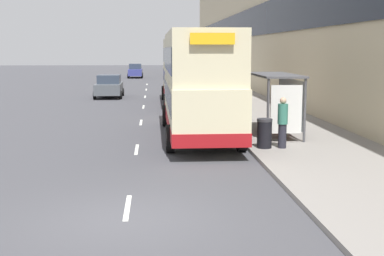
% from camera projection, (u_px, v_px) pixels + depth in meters
% --- Properties ---
extents(ground_plane, '(220.00, 220.00, 0.00)m').
position_uv_depth(ground_plane, '(125.00, 221.00, 11.42)').
color(ground_plane, '#424247').
extents(pavement, '(5.00, 93.00, 0.14)m').
position_uv_depth(pavement, '(216.00, 87.00, 49.86)').
color(pavement, gray).
rests_on(pavement, ground_plane).
extents(terrace_facade, '(3.10, 93.00, 13.05)m').
position_uv_depth(terrace_facade, '(260.00, 17.00, 49.20)').
color(terrace_facade, '#C6B793').
rests_on(terrace_facade, ground_plane).
extents(lane_mark_0, '(0.12, 2.00, 0.01)m').
position_uv_depth(lane_mark_0, '(128.00, 207.00, 12.34)').
color(lane_mark_0, silver).
rests_on(lane_mark_0, ground_plane).
extents(lane_mark_1, '(0.12, 2.00, 0.01)m').
position_uv_depth(lane_mark_1, '(137.00, 149.00, 19.46)').
color(lane_mark_1, silver).
rests_on(lane_mark_1, ground_plane).
extents(lane_mark_2, '(0.12, 2.00, 0.01)m').
position_uv_depth(lane_mark_2, '(141.00, 122.00, 26.58)').
color(lane_mark_2, silver).
rests_on(lane_mark_2, ground_plane).
extents(lane_mark_3, '(0.12, 2.00, 0.01)m').
position_uv_depth(lane_mark_3, '(143.00, 107.00, 33.70)').
color(lane_mark_3, silver).
rests_on(lane_mark_3, ground_plane).
extents(lane_mark_4, '(0.12, 2.00, 0.01)m').
position_uv_depth(lane_mark_4, '(145.00, 97.00, 40.82)').
color(lane_mark_4, silver).
rests_on(lane_mark_4, ground_plane).
extents(lane_mark_5, '(0.12, 2.00, 0.01)m').
position_uv_depth(lane_mark_5, '(146.00, 90.00, 47.94)').
color(lane_mark_5, silver).
rests_on(lane_mark_5, ground_plane).
extents(lane_mark_6, '(0.12, 2.00, 0.01)m').
position_uv_depth(lane_mark_6, '(147.00, 84.00, 55.06)').
color(lane_mark_6, silver).
rests_on(lane_mark_6, ground_plane).
extents(bus_shelter, '(1.60, 4.20, 2.48)m').
position_uv_depth(bus_shelter, '(281.00, 93.00, 21.57)').
color(bus_shelter, '#4C4C51').
rests_on(bus_shelter, ground_plane).
extents(double_decker_bus_near, '(2.85, 10.08, 4.30)m').
position_uv_depth(double_decker_bus_near, '(199.00, 82.00, 21.75)').
color(double_decker_bus_near, beige).
rests_on(double_decker_bus_near, ground_plane).
extents(double_decker_bus_ahead, '(2.85, 10.44, 4.30)m').
position_uv_depth(double_decker_bus_ahead, '(184.00, 70.00, 34.68)').
color(double_decker_bus_ahead, beige).
rests_on(double_decker_bus_ahead, ground_plane).
extents(car_0, '(1.90, 4.21, 1.77)m').
position_uv_depth(car_0, '(135.00, 71.00, 67.48)').
color(car_0, navy).
rests_on(car_0, ground_plane).
extents(car_1, '(2.08, 4.34, 1.70)m').
position_uv_depth(car_1, '(109.00, 86.00, 40.15)').
color(car_1, '#4C5156').
rests_on(car_1, ground_plane).
extents(pedestrian_at_shelter, '(0.36, 0.36, 1.81)m').
position_uv_depth(pedestrian_at_shelter, '(283.00, 122.00, 18.89)').
color(pedestrian_at_shelter, '#23232D').
rests_on(pedestrian_at_shelter, ground_plane).
extents(pedestrian_1, '(0.36, 0.36, 1.83)m').
position_uv_depth(pedestrian_1, '(246.00, 103.00, 25.34)').
color(pedestrian_1, '#23232D').
rests_on(pedestrian_1, ground_plane).
extents(litter_bin, '(0.55, 0.55, 1.05)m').
position_uv_depth(litter_bin, '(264.00, 133.00, 18.95)').
color(litter_bin, black).
rests_on(litter_bin, ground_plane).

